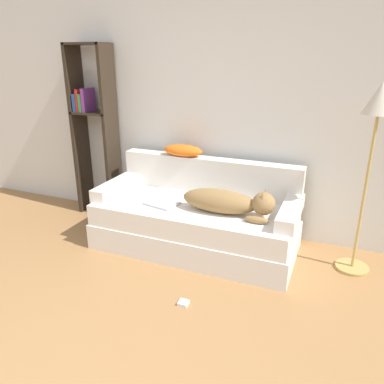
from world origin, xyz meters
The scene contains 11 objects.
wall_back centered at (0.00, 2.66, 1.35)m, with size 7.95×0.06×2.70m.
couch centered at (0.00, 2.10, 0.21)m, with size 1.84×0.86×0.43m.
couch_backrest centered at (0.00, 2.46, 0.61)m, with size 1.80×0.15×0.34m.
couch_arm_left centered at (-0.84, 2.09, 0.49)m, with size 0.15×0.67×0.12m.
couch_arm_right centered at (0.85, 2.09, 0.49)m, with size 0.15×0.67×0.12m.
dog centered at (0.33, 2.00, 0.54)m, with size 0.81×0.26×0.25m.
laptop centered at (-0.28, 1.97, 0.44)m, with size 0.33×0.27×0.02m.
throw_pillow centered at (-0.27, 2.43, 0.83)m, with size 0.40×0.19×0.11m.
bookshelf centered at (-1.34, 2.47, 1.02)m, with size 0.45×0.26×1.83m.
floor_lamp centered at (1.38, 2.24, 1.23)m, with size 0.28×0.28×1.54m.
power_adapter centered at (0.25, 1.24, 0.01)m, with size 0.07×0.07×0.02m.
Camera 1 is at (1.18, -0.84, 1.72)m, focal length 35.00 mm.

